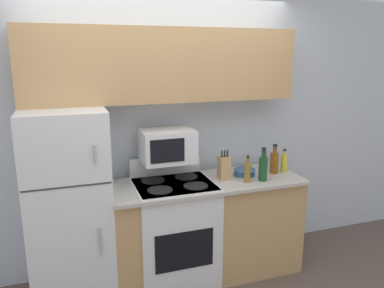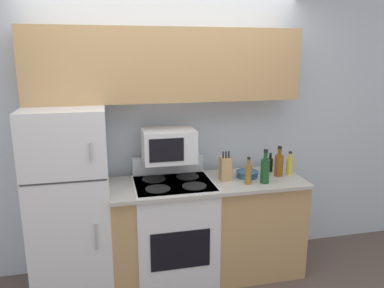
{
  "view_description": "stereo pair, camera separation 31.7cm",
  "coord_description": "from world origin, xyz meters",
  "px_view_note": "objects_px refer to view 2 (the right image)",
  "views": [
    {
      "loc": [
        -0.83,
        -2.65,
        2.01
      ],
      "look_at": [
        0.17,
        0.26,
        1.27
      ],
      "focal_mm": 35.0,
      "sensor_mm": 36.0,
      "label": 1
    },
    {
      "loc": [
        -0.53,
        -2.74,
        2.01
      ],
      "look_at": [
        0.17,
        0.26,
        1.27
      ],
      "focal_mm": 35.0,
      "sensor_mm": 36.0,
      "label": 2
    }
  ],
  "objects_px": {
    "refrigerator": "(71,203)",
    "stove": "(174,230)",
    "knife_block": "(225,169)",
    "bottle_whiskey": "(279,164)",
    "bottle_vinegar": "(248,173)",
    "bottle_soy_sauce": "(270,164)",
    "bottle_cooking_spray": "(290,165)",
    "bottle_wine_green": "(265,170)",
    "bowl": "(247,174)",
    "microwave": "(169,145)"
  },
  "relations": [
    {
      "from": "bottle_cooking_spray",
      "to": "bottle_soy_sauce",
      "type": "distance_m",
      "value": 0.19
    },
    {
      "from": "knife_block",
      "to": "bottle_whiskey",
      "type": "height_order",
      "value": "bottle_whiskey"
    },
    {
      "from": "bowl",
      "to": "bottle_whiskey",
      "type": "xyz_separation_m",
      "value": [
        0.29,
        -0.03,
        0.08
      ]
    },
    {
      "from": "knife_block",
      "to": "bowl",
      "type": "height_order",
      "value": "knife_block"
    },
    {
      "from": "knife_block",
      "to": "bottle_soy_sauce",
      "type": "relative_size",
      "value": 1.48
    },
    {
      "from": "bowl",
      "to": "bottle_wine_green",
      "type": "relative_size",
      "value": 0.68
    },
    {
      "from": "stove",
      "to": "bottle_soy_sauce",
      "type": "distance_m",
      "value": 1.1
    },
    {
      "from": "refrigerator",
      "to": "bottle_wine_green",
      "type": "height_order",
      "value": "refrigerator"
    },
    {
      "from": "knife_block",
      "to": "bottle_whiskey",
      "type": "distance_m",
      "value": 0.52
    },
    {
      "from": "microwave",
      "to": "bottle_wine_green",
      "type": "height_order",
      "value": "microwave"
    },
    {
      "from": "bottle_cooking_spray",
      "to": "stove",
      "type": "bearing_deg",
      "value": -179.32
    },
    {
      "from": "bowl",
      "to": "bottle_soy_sauce",
      "type": "xyz_separation_m",
      "value": [
        0.27,
        0.11,
        0.04
      ]
    },
    {
      "from": "microwave",
      "to": "knife_block",
      "type": "height_order",
      "value": "microwave"
    },
    {
      "from": "refrigerator",
      "to": "microwave",
      "type": "xyz_separation_m",
      "value": [
        0.85,
        0.07,
        0.43
      ]
    },
    {
      "from": "microwave",
      "to": "bottle_soy_sauce",
      "type": "relative_size",
      "value": 2.52
    },
    {
      "from": "stove",
      "to": "knife_block",
      "type": "bearing_deg",
      "value": -0.75
    },
    {
      "from": "bowl",
      "to": "bottle_wine_green",
      "type": "bearing_deg",
      "value": -64.62
    },
    {
      "from": "bottle_cooking_spray",
      "to": "bottle_whiskey",
      "type": "bearing_deg",
      "value": -172.19
    },
    {
      "from": "refrigerator",
      "to": "stove",
      "type": "relative_size",
      "value": 1.48
    },
    {
      "from": "bottle_whiskey",
      "to": "refrigerator",
      "type": "bearing_deg",
      "value": 178.56
    },
    {
      "from": "stove",
      "to": "bottle_cooking_spray",
      "type": "distance_m",
      "value": 1.22
    },
    {
      "from": "knife_block",
      "to": "bottle_whiskey",
      "type": "relative_size",
      "value": 0.95
    },
    {
      "from": "bowl",
      "to": "bottle_vinegar",
      "type": "distance_m",
      "value": 0.2
    },
    {
      "from": "bottle_wine_green",
      "to": "bottle_cooking_spray",
      "type": "bearing_deg",
      "value": 27.53
    },
    {
      "from": "knife_block",
      "to": "bottle_whiskey",
      "type": "xyz_separation_m",
      "value": [
        0.52,
        0.0,
        0.0
      ]
    },
    {
      "from": "bottle_cooking_spray",
      "to": "bottle_soy_sauce",
      "type": "xyz_separation_m",
      "value": [
        -0.14,
        0.13,
        -0.02
      ]
    },
    {
      "from": "refrigerator",
      "to": "bottle_vinegar",
      "type": "height_order",
      "value": "refrigerator"
    },
    {
      "from": "refrigerator",
      "to": "bottle_cooking_spray",
      "type": "bearing_deg",
      "value": -0.89
    },
    {
      "from": "microwave",
      "to": "bottle_soy_sauce",
      "type": "xyz_separation_m",
      "value": [
        0.98,
        0.02,
        -0.25
      ]
    },
    {
      "from": "knife_block",
      "to": "bottle_cooking_spray",
      "type": "distance_m",
      "value": 0.63
    },
    {
      "from": "refrigerator",
      "to": "bottle_whiskey",
      "type": "xyz_separation_m",
      "value": [
        1.85,
        -0.05,
        0.22
      ]
    },
    {
      "from": "knife_block",
      "to": "bottle_cooking_spray",
      "type": "height_order",
      "value": "knife_block"
    },
    {
      "from": "bottle_whiskey",
      "to": "bottle_wine_green",
      "type": "bearing_deg",
      "value": -143.52
    },
    {
      "from": "stove",
      "to": "bottle_wine_green",
      "type": "relative_size",
      "value": 3.62
    },
    {
      "from": "stove",
      "to": "bowl",
      "type": "relative_size",
      "value": 5.3
    },
    {
      "from": "stove",
      "to": "knife_block",
      "type": "xyz_separation_m",
      "value": [
        0.47,
        -0.01,
        0.54
      ]
    },
    {
      "from": "bottle_soy_sauce",
      "to": "bowl",
      "type": "bearing_deg",
      "value": -157.85
    },
    {
      "from": "refrigerator",
      "to": "microwave",
      "type": "bearing_deg",
      "value": 5.01
    },
    {
      "from": "microwave",
      "to": "bottle_cooking_spray",
      "type": "height_order",
      "value": "microwave"
    },
    {
      "from": "stove",
      "to": "bottle_cooking_spray",
      "type": "bearing_deg",
      "value": 0.68
    },
    {
      "from": "bowl",
      "to": "bottle_cooking_spray",
      "type": "distance_m",
      "value": 0.41
    },
    {
      "from": "bottle_wine_green",
      "to": "refrigerator",
      "type": "bearing_deg",
      "value": 173.14
    },
    {
      "from": "stove",
      "to": "bottle_vinegar",
      "type": "relative_size",
      "value": 4.53
    },
    {
      "from": "bowl",
      "to": "bottle_soy_sauce",
      "type": "relative_size",
      "value": 1.14
    },
    {
      "from": "refrigerator",
      "to": "bottle_wine_green",
      "type": "distance_m",
      "value": 1.67
    },
    {
      "from": "microwave",
      "to": "bottle_soy_sauce",
      "type": "bearing_deg",
      "value": 1.3
    },
    {
      "from": "bottle_wine_green",
      "to": "bottle_soy_sauce",
      "type": "height_order",
      "value": "bottle_wine_green"
    },
    {
      "from": "bottle_whiskey",
      "to": "bottle_wine_green",
      "type": "relative_size",
      "value": 0.93
    },
    {
      "from": "refrigerator",
      "to": "bottle_soy_sauce",
      "type": "distance_m",
      "value": 1.84
    },
    {
      "from": "bottle_cooking_spray",
      "to": "bottle_whiskey",
      "type": "xyz_separation_m",
      "value": [
        -0.12,
        -0.02,
        0.02
      ]
    }
  ]
}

